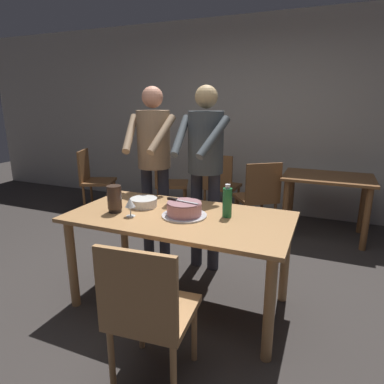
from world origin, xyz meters
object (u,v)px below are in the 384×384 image
(plate_stack, at_px, (144,202))
(hurricane_lamp, at_px, (115,199))
(person_standing_beside, at_px, (154,155))
(water_bottle, at_px, (227,202))
(background_chair_2, at_px, (93,178))
(cake_on_platter, at_px, (184,210))
(person_cutting_cake, at_px, (205,159))
(background_chair_1, at_px, (220,183))
(main_dining_table, at_px, (180,228))
(chair_near_side, at_px, (148,310))
(wine_glass_near, at_px, (130,203))
(background_chair_3, at_px, (258,195))
(cake_knife, at_px, (176,200))
(background_table, at_px, (327,189))
(background_chair_0, at_px, (167,180))

(plate_stack, distance_m, hurricane_lamp, 0.26)
(plate_stack, distance_m, person_standing_beside, 0.70)
(water_bottle, xyz_separation_m, background_chair_2, (-2.53, 1.60, -0.37))
(hurricane_lamp, height_order, background_chair_2, hurricane_lamp)
(person_standing_beside, bearing_deg, cake_on_platter, -47.32)
(person_cutting_cake, relative_size, background_chair_1, 1.91)
(main_dining_table, xyz_separation_m, background_chair_2, (-2.19, 1.70, -0.15))
(person_standing_beside, bearing_deg, water_bottle, -31.63)
(main_dining_table, bearing_deg, background_chair_1, 99.58)
(plate_stack, bearing_deg, chair_near_side, -58.65)
(main_dining_table, distance_m, wine_glass_near, 0.42)
(cake_on_platter, height_order, background_chair_3, background_chair_3)
(plate_stack, bearing_deg, cake_knife, -12.86)
(background_table, xyz_separation_m, background_chair_1, (-1.37, 0.14, -0.09))
(wine_glass_near, distance_m, person_cutting_cake, 0.89)
(plate_stack, bearing_deg, cake_on_platter, -12.42)
(background_chair_1, bearing_deg, plate_stack, -90.20)
(cake_on_platter, relative_size, person_standing_beside, 0.20)
(hurricane_lamp, bearing_deg, person_standing_beside, 96.39)
(main_dining_table, distance_m, background_chair_2, 2.78)
(plate_stack, height_order, background_chair_1, background_chair_1)
(background_table, bearing_deg, wine_glass_near, -122.37)
(cake_on_platter, xyz_separation_m, background_chair_2, (-2.23, 1.71, -0.31))
(chair_near_side, relative_size, background_chair_3, 1.00)
(water_bottle, xyz_separation_m, person_cutting_cake, (-0.38, 0.54, 0.21))
(background_chair_2, bearing_deg, person_cutting_cake, -26.15)
(person_standing_beside, xyz_separation_m, chair_near_side, (0.77, -1.48, -0.58))
(cake_on_platter, xyz_separation_m, background_chair_0, (-1.17, 2.00, -0.31))
(wine_glass_near, xyz_separation_m, chair_near_side, (0.51, -0.64, -0.36))
(main_dining_table, height_order, background_chair_1, background_chair_1)
(chair_near_side, bearing_deg, cake_on_platter, 99.90)
(person_standing_beside, bearing_deg, plate_stack, -69.22)
(hurricane_lamp, bearing_deg, background_table, 53.94)
(wine_glass_near, height_order, background_chair_3, background_chair_3)
(background_table, height_order, background_chair_0, background_chair_0)
(chair_near_side, bearing_deg, hurricane_lamp, 134.67)
(main_dining_table, relative_size, person_cutting_cake, 0.97)
(person_cutting_cake, xyz_separation_m, person_standing_beside, (-0.55, 0.03, 0.00))
(water_bottle, distance_m, background_table, 1.99)
(main_dining_table, height_order, chair_near_side, chair_near_side)
(water_bottle, relative_size, background_chair_2, 0.28)
(cake_knife, xyz_separation_m, person_cutting_cake, (-0.01, 0.64, 0.21))
(cake_on_platter, bearing_deg, background_chair_0, 120.22)
(plate_stack, relative_size, background_table, 0.22)
(water_bottle, height_order, background_chair_2, water_bottle)
(chair_near_side, height_order, background_chair_0, same)
(wine_glass_near, bearing_deg, plate_stack, 97.67)
(background_chair_3, bearing_deg, background_table, 17.75)
(background_chair_0, xyz_separation_m, background_chair_2, (-1.07, -0.30, 0.00))
(plate_stack, height_order, water_bottle, water_bottle)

